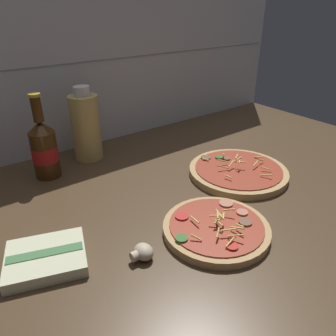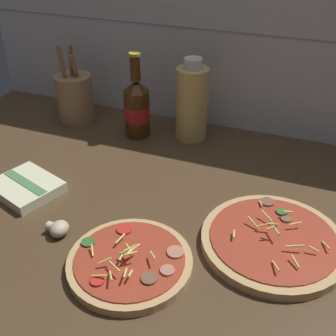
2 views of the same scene
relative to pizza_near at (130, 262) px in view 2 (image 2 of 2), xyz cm
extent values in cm
cube|color=#4C3823|center=(5.28, 16.03, -2.28)|extent=(160.00, 90.00, 2.50)
cube|color=silver|center=(5.28, 61.53, 26.47)|extent=(160.00, 1.00, 60.00)
cube|color=gray|center=(5.28, 60.98, 26.47)|extent=(156.80, 0.16, 0.30)
cylinder|color=tan|center=(-0.02, 0.00, -0.15)|extent=(22.97, 22.97, 1.75)
cylinder|color=#9E3823|center=(-0.02, 0.00, 0.87)|extent=(20.21, 20.21, 0.30)
cylinder|color=#B7755B|center=(7.52, -0.51, 1.22)|extent=(2.58, 2.58, 0.40)
cylinder|color=#336628|center=(-8.99, 0.73, 1.22)|extent=(2.61, 2.61, 0.40)
cylinder|color=red|center=(-2.70, -7.04, 1.22)|extent=(2.45, 2.45, 0.40)
cylinder|color=red|center=(-4.25, 6.48, 1.22)|extent=(3.07, 3.07, 0.40)
cylinder|color=brown|center=(5.17, -3.37, 1.22)|extent=(2.86, 2.86, 0.40)
cylinder|color=#B7755B|center=(7.26, 4.22, 1.22)|extent=(3.23, 3.23, 0.40)
cylinder|color=#EADB6B|center=(2.29, -4.45, 2.32)|extent=(0.54, 1.89, 0.68)
cylinder|color=#EADB6B|center=(4.29, 0.62, 2.65)|extent=(2.03, 2.19, 0.87)
cylinder|color=#EADB6B|center=(-0.84, -4.11, 2.51)|extent=(3.05, 1.86, 0.46)
cylinder|color=#EADB6B|center=(1.39, -4.57, 2.21)|extent=(1.22, 2.95, 1.21)
cylinder|color=#EADB6B|center=(-6.91, -1.33, 1.71)|extent=(1.62, 2.17, 1.11)
cylinder|color=#EADB6B|center=(0.83, -1.04, 3.40)|extent=(1.99, 1.81, 0.38)
cylinder|color=#EADB6B|center=(0.19, 0.10, 3.46)|extent=(1.90, 2.09, 0.70)
cylinder|color=#EADB6B|center=(-0.83, -1.37, 2.57)|extent=(0.41, 2.15, 0.54)
cylinder|color=#EADB6B|center=(0.74, 0.22, 3.35)|extent=(1.40, 3.03, 0.41)
cylinder|color=#EADB6B|center=(-0.09, 0.10, 3.23)|extent=(2.41, 2.32, 0.69)
cylinder|color=#EADB6B|center=(-3.08, -3.42, 2.43)|extent=(2.19, 1.69, 1.09)
cylinder|color=#EADB6B|center=(-2.66, -6.37, 1.77)|extent=(2.85, 0.87, 0.96)
cylinder|color=#EADB6B|center=(-0.64, -5.98, 2.15)|extent=(2.11, 2.77, 1.36)
cylinder|color=#EADB6B|center=(-3.46, 3.11, 1.91)|extent=(0.68, 3.18, 0.53)
cylinder|color=#EADB6B|center=(-0.43, -0.83, 2.65)|extent=(2.32, 0.58, 0.93)
cylinder|color=tan|center=(23.38, 15.01, -0.09)|extent=(27.81, 27.81, 1.88)
cylinder|color=#9E3823|center=(23.38, 15.01, 1.00)|extent=(24.47, 24.47, 0.30)
cylinder|color=brown|center=(20.34, 25.37, 1.35)|extent=(3.00, 3.00, 0.40)
cylinder|color=brown|center=(24.89, 21.13, 1.35)|extent=(2.33, 2.33, 0.40)
cylinder|color=#336628|center=(23.70, 23.04, 1.35)|extent=(2.38, 2.38, 0.40)
cylinder|color=#EADB6B|center=(26.78, 18.96, 2.34)|extent=(2.47, 1.66, 0.69)
cylinder|color=#EADB6B|center=(32.84, 15.47, 1.68)|extent=(1.73, 2.68, 0.99)
cylinder|color=#EADB6B|center=(24.83, 22.34, 2.25)|extent=(2.23, 1.89, 1.15)
cylinder|color=#EADB6B|center=(22.81, 14.37, 3.78)|extent=(1.85, 1.35, 0.89)
cylinder|color=#EADB6B|center=(18.99, 16.56, 2.11)|extent=(2.82, 1.97, 1.37)
cylinder|color=#EADB6B|center=(21.16, 19.19, 2.40)|extent=(2.82, 2.08, 1.16)
cylinder|color=#EADB6B|center=(28.03, 8.96, 1.95)|extent=(1.98, 2.41, 0.85)
cylinder|color=#EADB6B|center=(27.46, 12.37, 2.43)|extent=(3.38, 1.27, 0.89)
cylinder|color=#EADB6B|center=(23.10, 14.87, 4.23)|extent=(1.88, 0.48, 0.84)
cylinder|color=#EADB6B|center=(16.20, 12.10, 1.96)|extent=(0.76, 2.15, 0.45)
cylinder|color=#EADB6B|center=(23.45, 14.93, 3.08)|extent=(2.12, 2.88, 0.50)
cylinder|color=#EADB6B|center=(30.75, 13.07, 2.19)|extent=(2.03, 0.52, 0.97)
cylinder|color=#EADB6B|center=(25.00, 6.73, 1.82)|extent=(1.81, 2.88, 1.05)
cylinder|color=#EADB6B|center=(19.13, 24.04, 1.55)|extent=(1.26, 1.96, 0.50)
cylinder|color=#EADB6B|center=(21.38, 16.00, 2.74)|extent=(2.91, 1.31, 1.25)
cylinder|color=#47280F|center=(-20.05, 47.15, 5.56)|extent=(7.02, 7.02, 13.18)
cone|color=#47280F|center=(-20.05, 47.15, 13.64)|extent=(7.02, 7.02, 2.98)
cylinder|color=#47280F|center=(-20.05, 47.15, 18.45)|extent=(2.67, 2.67, 6.63)
cylinder|color=gold|center=(-20.05, 47.15, 22.17)|extent=(3.07, 3.07, 0.80)
cylinder|color=red|center=(-20.05, 47.15, 5.82)|extent=(7.09, 7.09, 4.22)
cylinder|color=#D6B766|center=(-5.59, 51.43, 8.90)|extent=(8.71, 8.71, 19.87)
cylinder|color=white|center=(-5.59, 51.43, 20.19)|extent=(4.79, 4.79, 2.71)
cylinder|color=beige|center=(-18.55, 2.70, 0.47)|extent=(1.93, 1.93, 1.93)
ellipsoid|color=#C6B293|center=(-16.83, 2.70, 0.47)|extent=(3.65, 4.29, 3.00)
cylinder|color=#9E7A56|center=(-41.18, 49.25, 5.95)|extent=(10.67, 10.67, 13.95)
cylinder|color=olive|center=(-39.44, 49.05, 12.10)|extent=(1.64, 4.08, 15.06)
cylinder|color=olive|center=(-42.24, 47.09, 13.25)|extent=(4.38, 2.97, 17.32)
cylinder|color=olive|center=(-41.18, 49.25, 13.42)|extent=(3.67, 3.07, 17.74)
cube|color=beige|center=(-32.37, 12.60, 0.17)|extent=(17.68, 16.29, 2.40)
cube|color=#4C7F4C|center=(-32.37, 12.60, 1.45)|extent=(13.76, 6.51, 0.16)
camera|label=1|loc=(-42.27, -38.99, 43.72)|focal=35.00mm
camera|label=2|loc=(26.42, -48.97, 55.84)|focal=45.00mm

